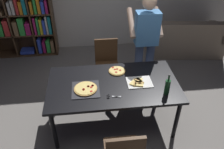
# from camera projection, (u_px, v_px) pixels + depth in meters

# --- Properties ---
(ground_plane) EXTENTS (12.00, 12.00, 0.00)m
(ground_plane) POSITION_uv_depth(u_px,v_px,m) (113.00, 120.00, 3.71)
(ground_plane) COLOR gray
(dining_table) EXTENTS (1.87, 1.03, 0.75)m
(dining_table) POSITION_uv_depth(u_px,v_px,m) (113.00, 87.00, 3.31)
(dining_table) COLOR black
(dining_table) RESTS_ON ground_plane
(chair_far_side) EXTENTS (0.42, 0.42, 0.90)m
(chair_far_side) POSITION_uv_depth(u_px,v_px,m) (107.00, 60.00, 4.22)
(chair_far_side) COLOR #472D19
(chair_far_side) RESTS_ON ground_plane
(couch) EXTENTS (1.79, 1.05, 0.85)m
(couch) POSITION_uv_depth(u_px,v_px,m) (184.00, 41.00, 5.31)
(couch) COLOR gray
(couch) RESTS_ON ground_plane
(bookshelf) EXTENTS (1.40, 0.35, 1.95)m
(bookshelf) POSITION_uv_depth(u_px,v_px,m) (23.00, 13.00, 4.90)
(bookshelf) COLOR #513823
(bookshelf) RESTS_ON ground_plane
(person_serving_pizza) EXTENTS (0.55, 0.54, 1.75)m
(person_serving_pizza) POSITION_uv_depth(u_px,v_px,m) (146.00, 40.00, 3.82)
(person_serving_pizza) COLOR #38476B
(person_serving_pizza) RESTS_ON ground_plane
(pepperoni_pizza_on_tray) EXTENTS (0.38, 0.38, 0.04)m
(pepperoni_pizza_on_tray) POSITION_uv_depth(u_px,v_px,m) (86.00, 89.00, 3.15)
(pepperoni_pizza_on_tray) COLOR #2D2D33
(pepperoni_pizza_on_tray) RESTS_ON dining_table
(pizza_slices_on_towel) EXTENTS (0.36, 0.28, 0.03)m
(pizza_slices_on_towel) POSITION_uv_depth(u_px,v_px,m) (138.00, 82.00, 3.27)
(pizza_slices_on_towel) COLOR white
(pizza_slices_on_towel) RESTS_ON dining_table
(wine_bottle) EXTENTS (0.07, 0.07, 0.32)m
(wine_bottle) POSITION_uv_depth(u_px,v_px,m) (167.00, 87.00, 3.02)
(wine_bottle) COLOR #194723
(wine_bottle) RESTS_ON dining_table
(kitchen_scissors) EXTENTS (0.20, 0.09, 0.01)m
(kitchen_scissors) POSITION_uv_depth(u_px,v_px,m) (111.00, 97.00, 3.03)
(kitchen_scissors) COLOR silver
(kitchen_scissors) RESTS_ON dining_table
(second_pizza_plain) EXTENTS (0.26, 0.26, 0.03)m
(second_pizza_plain) POSITION_uv_depth(u_px,v_px,m) (117.00, 71.00, 3.51)
(second_pizza_plain) COLOR tan
(second_pizza_plain) RESTS_ON dining_table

